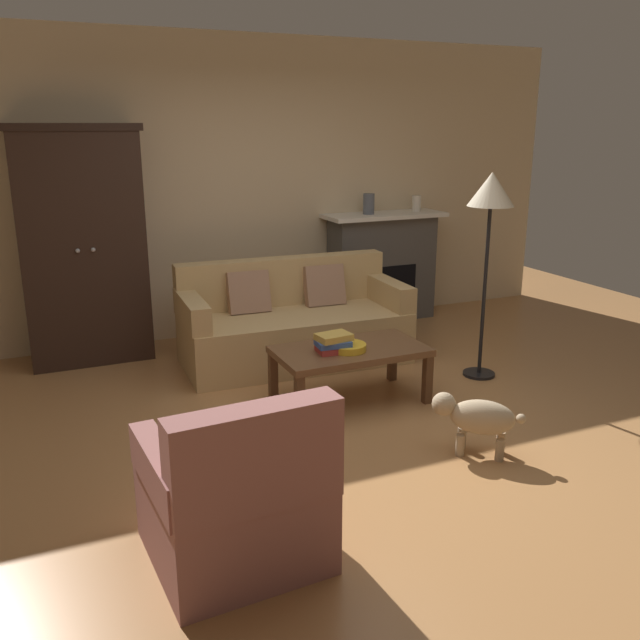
# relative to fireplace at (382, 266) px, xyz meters

# --- Properties ---
(ground_plane) EXTENTS (9.60, 9.60, 0.00)m
(ground_plane) POSITION_rel_fireplace_xyz_m (-1.55, -2.30, -0.57)
(ground_plane) COLOR #B27A47
(back_wall) EXTENTS (7.20, 0.10, 2.80)m
(back_wall) POSITION_rel_fireplace_xyz_m (-1.55, 0.25, 0.83)
(back_wall) COLOR beige
(back_wall) RESTS_ON ground
(fireplace) EXTENTS (1.26, 0.48, 1.12)m
(fireplace) POSITION_rel_fireplace_xyz_m (0.00, 0.00, 0.00)
(fireplace) COLOR #4C4947
(fireplace) RESTS_ON ground
(armoire) EXTENTS (1.06, 0.57, 2.00)m
(armoire) POSITION_rel_fireplace_xyz_m (-2.95, -0.08, 0.44)
(armoire) COLOR black
(armoire) RESTS_ON ground
(couch) EXTENTS (1.95, 0.93, 0.86)m
(couch) POSITION_rel_fireplace_xyz_m (-1.34, -0.85, -0.25)
(couch) COLOR tan
(couch) RESTS_ON ground
(coffee_table) EXTENTS (1.10, 0.60, 0.42)m
(coffee_table) POSITION_rel_fireplace_xyz_m (-1.30, -1.89, -0.20)
(coffee_table) COLOR brown
(coffee_table) RESTS_ON ground
(fruit_bowl) EXTENTS (0.26, 0.26, 0.05)m
(fruit_bowl) POSITION_rel_fireplace_xyz_m (-1.34, -1.93, -0.12)
(fruit_bowl) COLOR gold
(fruit_bowl) RESTS_ON coffee_table
(book_stack) EXTENTS (0.26, 0.20, 0.14)m
(book_stack) POSITION_rel_fireplace_xyz_m (-1.45, -1.92, -0.08)
(book_stack) COLOR #B73833
(book_stack) RESTS_ON coffee_table
(mantel_vase_slate) EXTENTS (0.12, 0.12, 0.21)m
(mantel_vase_slate) POSITION_rel_fireplace_xyz_m (-0.18, -0.02, 0.65)
(mantel_vase_slate) COLOR #565B66
(mantel_vase_slate) RESTS_ON fireplace
(mantel_vase_cream) EXTENTS (0.09, 0.09, 0.16)m
(mantel_vase_cream) POSITION_rel_fireplace_xyz_m (0.38, -0.02, 0.63)
(mantel_vase_cream) COLOR beige
(mantel_vase_cream) RESTS_ON fireplace
(armchair_near_left) EXTENTS (0.82, 0.81, 0.88)m
(armchair_near_left) POSITION_rel_fireplace_xyz_m (-2.64, -3.40, -0.25)
(armchair_near_left) COLOR #935B56
(armchair_near_left) RESTS_ON ground
(floor_lamp) EXTENTS (0.36, 0.36, 1.65)m
(floor_lamp) POSITION_rel_fireplace_xyz_m (-0.08, -1.83, 0.85)
(floor_lamp) COLOR black
(floor_lamp) RESTS_ON ground
(dog) EXTENTS (0.48, 0.44, 0.39)m
(dog) POSITION_rel_fireplace_xyz_m (-0.96, -2.96, -0.32)
(dog) COLOR tan
(dog) RESTS_ON ground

